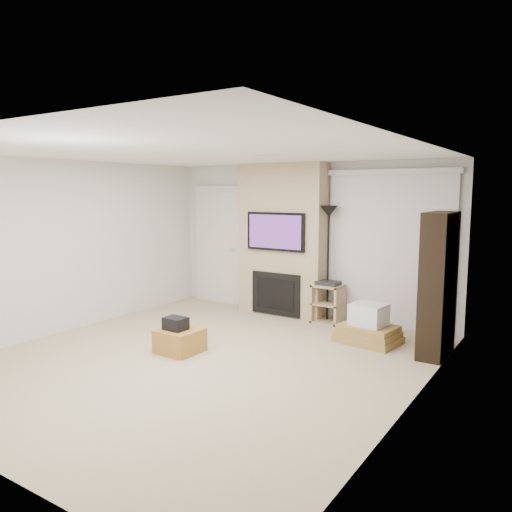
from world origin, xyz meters
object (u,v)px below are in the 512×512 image
Objects in this scene: box_stack at (368,328)px; bookshelf at (438,284)px; floor_lamp at (329,231)px; av_stand at (328,301)px; ottoman at (180,341)px.

box_stack is 0.49× the size of bookshelf.
floor_lamp is 1.10m from av_stand.
av_stand is at bearing -58.46° from floor_lamp.
box_stack is at bearing 179.10° from bookshelf.
floor_lamp is at bearing 158.09° from bookshelf.
floor_lamp is at bearing 121.54° from av_stand.
floor_lamp is 2.77× the size of av_stand.
floor_lamp is (0.93, 2.43, 1.29)m from ottoman.
box_stack is at bearing -35.98° from av_stand.
bookshelf is at bearing -0.90° from box_stack.
ottoman is at bearing -137.78° from box_stack.
floor_lamp is at bearing 69.12° from ottoman.
ottoman is 2.90m from floor_lamp.
av_stand is 2.00m from bookshelf.
av_stand is (0.04, -0.06, -1.09)m from floor_lamp.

